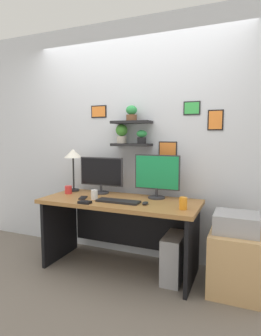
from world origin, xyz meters
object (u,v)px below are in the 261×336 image
monitor_right (157,175)px  desk_lamp (73,157)px  monitor_left (101,174)px  printer (236,223)px  computer_mouse (145,203)px  drawer_cabinet (235,262)px  coffee_mug (68,190)px  computer_tower_right (174,257)px  scissors_tray (85,202)px  pen_cup (94,195)px  water_cup (183,203)px  cell_phone (83,198)px  desk (122,218)px  keyboard (118,201)px

monitor_right → desk_lamp: (-1.03, -0.01, 0.16)m
monitor_left → printer: bearing=-8.1°
computer_mouse → drawer_cabinet: (0.82, 0.11, -0.49)m
drawer_cabinet → monitor_left: bearing=171.9°
coffee_mug → computer_tower_right: bearing=-2.2°
monitor_left → desk_lamp: bearing=-178.6°
monitor_right → coffee_mug: (-1.00, -0.17, -0.20)m
scissors_tray → computer_tower_right: scissors_tray is taller
pen_cup → computer_tower_right: 1.01m
water_cup → monitor_right: bearing=135.8°
cell_phone → computer_tower_right: (0.97, 0.09, -0.53)m
monitor_right → drawer_cabinet: size_ratio=0.88×
desk_lamp → cell_phone: bearing=-43.3°
monitor_right → coffee_mug: size_ratio=5.40×
pen_cup → computer_tower_right: bearing=6.1°
computer_tower_right → cell_phone: bearing=-174.8°
coffee_mug → computer_tower_right: size_ratio=0.20×
desk → desk_lamp: desk_lamp is taller
computer_mouse → desk_lamp: desk_lamp is taller
desk_lamp → drawer_cabinet: size_ratio=0.90×
desk → computer_tower_right: bearing=-5.2°
drawer_cabinet → computer_mouse: bearing=-172.5°
computer_mouse → monitor_right: bearing=86.9°
desk → coffee_mug: bearing=-179.6°
keyboard → pen_cup: (-0.28, 0.02, 0.04)m
monitor_right → coffee_mug: 1.03m
monitor_left → scissors_tray: bearing=-80.2°
monitor_left → scissors_tray: size_ratio=4.39×
monitor_right → desk_lamp: 1.05m
monitor_right → computer_tower_right: size_ratio=1.08×
monitor_right → keyboard: bearing=-132.6°
coffee_mug → pen_cup: 0.44m
drawer_cabinet → computer_tower_right: drawer_cabinet is taller
desk_lamp → water_cup: (1.39, -0.34, -0.36)m
coffee_mug → cell_phone: bearing=-26.1°
printer → computer_tower_right: 0.69m
desk → keyboard: size_ratio=3.71×
desk_lamp → monitor_right: bearing=0.5°
coffee_mug → water_cup: 1.36m
cell_phone → keyboard: bearing=-22.2°
monitor_left → pen_cup: (0.08, -0.30, -0.17)m
keyboard → water_cup: (0.65, -0.02, 0.05)m
computer_mouse → pen_cup: bearing=178.7°
monitor_left → pen_cup: bearing=-74.9°
coffee_mug → computer_tower_right: coffee_mug is taller
scissors_tray → computer_tower_right: (0.83, 0.28, -0.54)m
pen_cup → water_cup: water_cup is taller
desk_lamp → scissors_tray: desk_lamp is taller
computer_mouse → computer_tower_right: 0.61m
printer → keyboard: bearing=-174.0°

